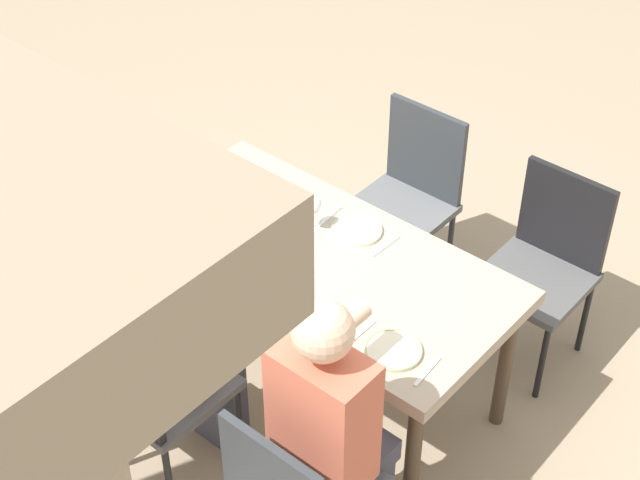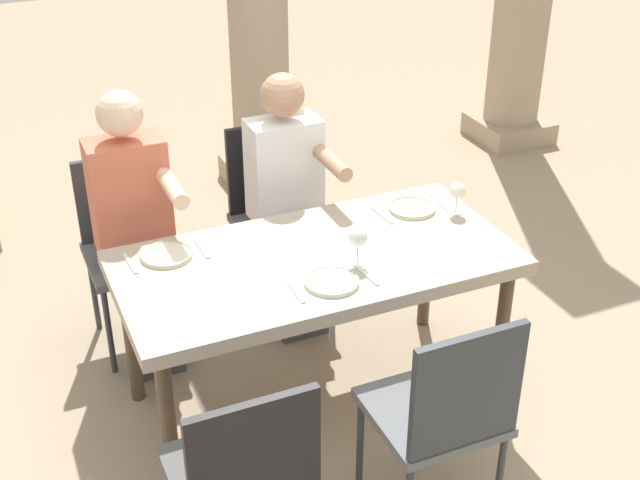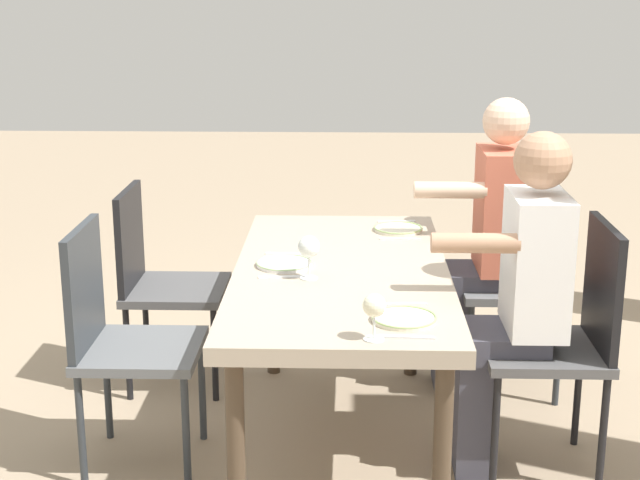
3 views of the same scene
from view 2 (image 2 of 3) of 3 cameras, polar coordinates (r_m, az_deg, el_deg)
ground_plane at (r=3.91m, az=-0.28°, el=-10.48°), size 16.00×16.00×0.00m
dining_table at (r=3.52m, az=-0.31°, el=-2.09°), size 1.63×0.80×0.74m
chair_west_north at (r=4.13m, az=-12.60°, el=0.10°), size 0.44×0.44×0.91m
chair_west_south at (r=2.83m, az=-5.09°, el=-15.36°), size 0.44×0.44×0.91m
chair_mid_north at (r=4.29m, az=-2.96°, el=2.23°), size 0.44×0.44×0.95m
chair_mid_south at (r=3.06m, az=8.38°, el=-11.17°), size 0.44×0.44×0.93m
diner_woman_green at (r=3.88m, az=-12.19°, el=0.91°), size 0.35×0.49×1.31m
diner_man_white at (r=4.07m, az=-2.00°, el=2.84°), size 0.34×0.49×1.28m
plate_0 at (r=3.53m, az=-10.24°, el=-0.98°), size 0.21×0.21×0.02m
fork_0 at (r=3.51m, az=-12.59°, el=-1.55°), size 0.03×0.17×0.01m
spoon_0 at (r=3.56m, az=-7.91°, el=-0.57°), size 0.02×0.17×0.01m
plate_1 at (r=3.30m, az=0.79°, el=-2.80°), size 0.22×0.22×0.02m
wine_glass_1 at (r=3.38m, az=2.55°, el=0.14°), size 0.08×0.08×0.16m
fork_1 at (r=3.25m, az=-1.62°, el=-3.45°), size 0.02×0.17×0.01m
spoon_1 at (r=3.36m, az=3.13°, el=-2.33°), size 0.03×0.17×0.01m
plate_2 at (r=3.86m, az=6.18°, el=2.14°), size 0.21×0.21×0.02m
wine_glass_2 at (r=3.82m, az=9.18°, el=3.22°), size 0.07×0.07×0.15m
fork_2 at (r=3.80m, az=4.20°, el=1.65°), size 0.02×0.17×0.01m
spoon_2 at (r=3.93m, az=8.09°, el=2.46°), size 0.03×0.17×0.01m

